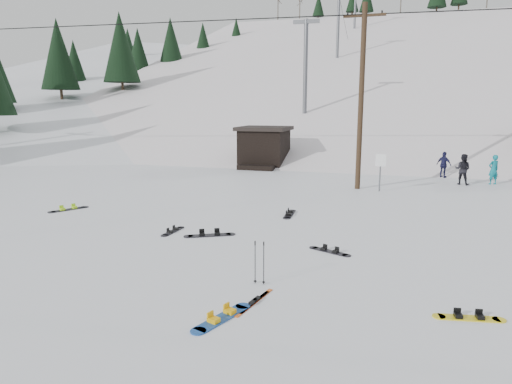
% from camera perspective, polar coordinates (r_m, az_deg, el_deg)
% --- Properties ---
extents(ground, '(200.00, 200.00, 0.00)m').
position_cam_1_polar(ground, '(11.00, -4.72, -11.65)').
color(ground, white).
rests_on(ground, ground).
extents(ski_slope, '(60.00, 85.24, 65.97)m').
position_cam_1_polar(ski_slope, '(66.53, 13.46, -3.59)').
color(ski_slope, white).
rests_on(ski_slope, ground).
extents(ridge_left, '(47.54, 95.03, 58.38)m').
position_cam_1_polar(ridge_left, '(71.52, -17.09, -1.95)').
color(ridge_left, white).
rests_on(ridge_left, ground).
extents(treeline_left, '(20.00, 64.00, 10.00)m').
position_cam_1_polar(treeline_left, '(62.39, -20.26, 6.28)').
color(treeline_left, black).
rests_on(treeline_left, ground).
extents(treeline_crest, '(50.00, 6.00, 10.00)m').
position_cam_1_polar(treeline_crest, '(95.58, 15.10, 7.92)').
color(treeline_crest, black).
rests_on(treeline_crest, ski_slope).
extents(utility_pole, '(2.00, 0.26, 9.00)m').
position_cam_1_polar(utility_pole, '(23.49, 13.02, 11.72)').
color(utility_pole, '#3A2819').
rests_on(utility_pole, ground).
extents(trail_sign, '(0.50, 0.09, 1.85)m').
position_cam_1_polar(trail_sign, '(23.19, 15.29, 3.18)').
color(trail_sign, '#595B60').
rests_on(trail_sign, ground).
extents(lift_hut, '(3.40, 4.10, 2.75)m').
position_cam_1_polar(lift_hut, '(31.74, 1.01, 5.68)').
color(lift_hut, black).
rests_on(lift_hut, ground).
extents(lift_tower_near, '(2.20, 0.36, 8.00)m').
position_cam_1_polar(lift_tower_near, '(40.35, 6.22, 15.95)').
color(lift_tower_near, '#595B60').
rests_on(lift_tower_near, ski_slope).
extents(lift_tower_mid, '(2.20, 0.36, 8.00)m').
position_cam_1_polar(lift_tower_mid, '(60.78, 10.25, 20.26)').
color(lift_tower_mid, '#595B60').
rests_on(lift_tower_mid, ski_slope).
extents(lift_tower_far, '(2.20, 0.36, 8.00)m').
position_cam_1_polar(lift_tower_far, '(81.52, 12.32, 22.36)').
color(lift_tower_far, '#595B60').
rests_on(lift_tower_far, ski_slope).
extents(hero_snowboard, '(0.76, 1.59, 0.12)m').
position_cam_1_polar(hero_snowboard, '(9.46, -4.29, -15.35)').
color(hero_snowboard, '#184BA1').
rests_on(hero_snowboard, ground).
extents(hero_skis, '(0.39, 1.58, 0.08)m').
position_cam_1_polar(hero_skis, '(10.12, -0.20, -13.55)').
color(hero_skis, '#BE4B13').
rests_on(hero_skis, ground).
extents(ski_poles, '(0.29, 0.08, 1.05)m').
position_cam_1_polar(ski_poles, '(10.92, 0.43, -8.76)').
color(ski_poles, black).
rests_on(ski_poles, ground).
extents(board_scatter_a, '(1.53, 0.96, 0.12)m').
position_cam_1_polar(board_scatter_a, '(15.03, -5.81, -5.35)').
color(board_scatter_a, black).
rests_on(board_scatter_a, ground).
extents(board_scatter_b, '(0.30, 1.33, 0.09)m').
position_cam_1_polar(board_scatter_b, '(15.66, -10.36, -4.82)').
color(board_scatter_b, black).
rests_on(board_scatter_b, ground).
extents(board_scatter_c, '(0.97, 1.48, 0.12)m').
position_cam_1_polar(board_scatter_c, '(20.09, -22.39, -1.99)').
color(board_scatter_c, black).
rests_on(board_scatter_c, ground).
extents(board_scatter_d, '(1.28, 0.70, 0.10)m').
position_cam_1_polar(board_scatter_d, '(13.53, 9.19, -7.30)').
color(board_scatter_d, black).
rests_on(board_scatter_d, ground).
extents(board_scatter_e, '(1.39, 0.46, 0.10)m').
position_cam_1_polar(board_scatter_e, '(10.35, 25.06, -14.02)').
color(board_scatter_e, yellow).
rests_on(board_scatter_e, ground).
extents(board_scatter_f, '(0.38, 1.58, 0.11)m').
position_cam_1_polar(board_scatter_f, '(17.82, 4.21, -2.75)').
color(board_scatter_f, black).
rests_on(board_scatter_f, ground).
extents(skier_teal, '(0.69, 0.61, 1.59)m').
position_cam_1_polar(skier_teal, '(27.59, 27.56, 2.50)').
color(skier_teal, '#0C6E7B').
rests_on(skier_teal, ground).
extents(skier_dark, '(0.97, 0.86, 1.65)m').
position_cam_1_polar(skier_dark, '(26.76, 24.42, 2.60)').
color(skier_dark, black).
rests_on(skier_dark, ground).
extents(skier_navy, '(0.95, 0.82, 1.53)m').
position_cam_1_polar(skier_navy, '(28.89, 22.43, 3.17)').
color(skier_navy, '#18183D').
rests_on(skier_navy, ground).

